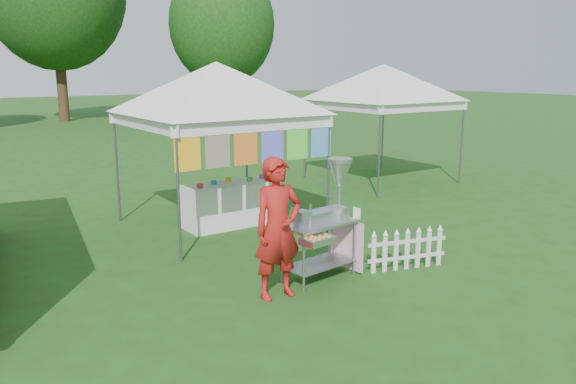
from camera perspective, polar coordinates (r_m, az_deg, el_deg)
ground at (r=7.80m, az=5.36°, el=-9.23°), size 120.00×120.00×0.00m
canopy_main at (r=10.18m, az=-7.31°, el=12.95°), size 4.24×4.24×3.45m
canopy_right at (r=14.66m, az=9.72°, el=12.67°), size 4.24×4.24×3.45m
tree_right at (r=31.30m, az=-6.73°, el=16.50°), size 5.60×5.60×8.42m
donut_cart at (r=7.76m, az=4.13°, el=-1.79°), size 1.19×0.94×1.65m
vendor at (r=7.06m, az=-1.04°, el=-3.73°), size 0.69×0.47×1.81m
picket_fence at (r=8.38m, az=12.00°, el=-5.81°), size 1.22×0.38×0.56m
display_table at (r=10.54m, az=-5.67°, el=-1.22°), size 1.80×0.70×0.80m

